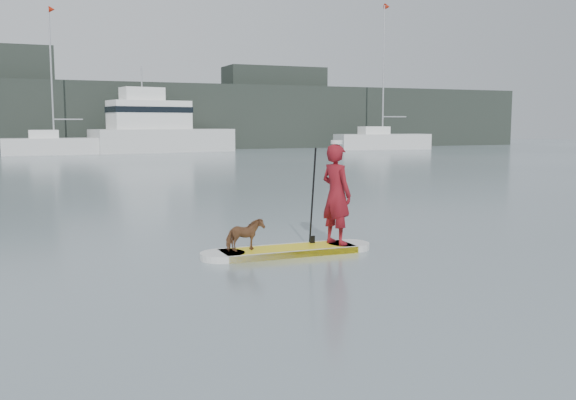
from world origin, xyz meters
name	(u,v)px	position (x,y,z in m)	size (l,w,h in m)	color
ground	(489,292)	(0.00, 0.00, 0.00)	(140.00, 140.00, 0.00)	slate
paddleboard	(288,251)	(-1.61, 3.59, 0.06)	(3.30, 0.83, 0.12)	yellow
paddler	(336,194)	(-0.63, 3.58, 1.06)	(0.69, 0.45, 1.89)	maroon
white_cap	(337,142)	(-0.63, 3.58, 2.04)	(0.22, 0.22, 0.07)	silver
dog	(245,235)	(-2.44, 3.60, 0.41)	(0.31, 0.68, 0.57)	#522F1C
paddle	(313,208)	(-1.01, 3.82, 0.80)	(0.10, 0.30, 2.00)	black
sailboat_d	(53,144)	(-3.66, 45.37, 0.80)	(7.59, 2.42, 11.14)	silver
sailboat_f	(382,140)	(24.95, 44.54, 0.89)	(8.99, 3.34, 13.18)	silver
motor_yacht_a	(157,128)	(4.56, 46.53, 1.96)	(12.09, 5.51, 6.99)	silver
shore_mass	(92,116)	(0.00, 53.00, 3.00)	(90.00, 6.00, 6.00)	#212924
shore_building_east	(274,107)	(18.00, 54.00, 4.00)	(10.00, 4.00, 8.00)	#212924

